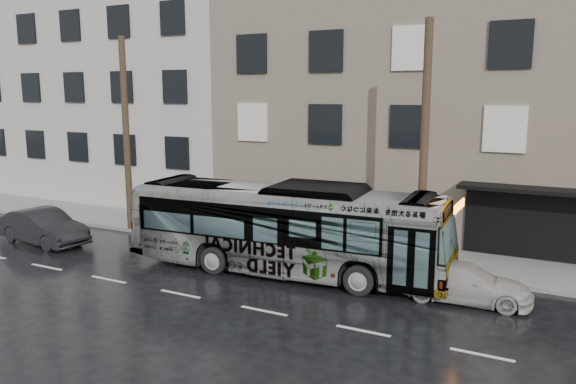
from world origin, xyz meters
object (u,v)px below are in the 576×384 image
Objects in this scene: utility_pole_rear at (126,135)px; white_sedan at (464,282)px; utility_pole_front at (424,148)px; bus at (286,228)px; sign_post at (451,242)px; dark_sedan at (43,227)px.

white_sedan is at bearing -7.47° from utility_pole_rear.
utility_pole_front reaches higher than white_sedan.
sign_post is at bearing -72.43° from bus.
utility_pole_front reaches higher than bus.
utility_pole_front is 14.00m from utility_pole_rear.
dark_sedan reaches higher than white_sedan.
white_sedan is (15.96, -2.09, -4.04)m from utility_pole_rear.
utility_pole_front is 1.94× the size of dark_sedan.
utility_pole_front and utility_pole_rear have the same top height.
utility_pole_rear is 1.94× the size of dark_sedan.
sign_post is 2.38m from white_sedan.
utility_pole_front is at bearing -67.84° from bus.
bus reaches higher than white_sedan.
utility_pole_rear is at bearing 73.85° from bus.
utility_pole_rear is 10.22m from bus.
bus reaches higher than sign_post.
utility_pole_front is at bearing 180.00° from sign_post.
white_sedan is at bearing -78.81° from dark_sedan.
sign_post is (15.10, 0.00, -3.30)m from utility_pole_rear.
utility_pole_front reaches higher than dark_sedan.
white_sedan is (6.41, 0.05, -1.07)m from bus.
utility_pole_rear is 5.52m from dark_sedan.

